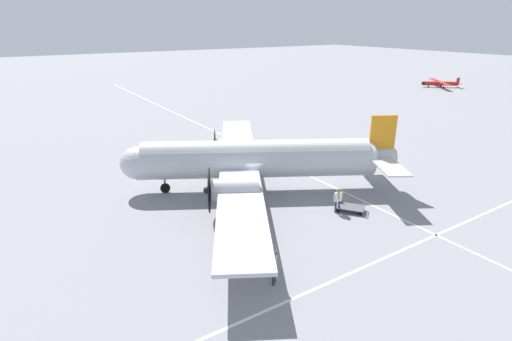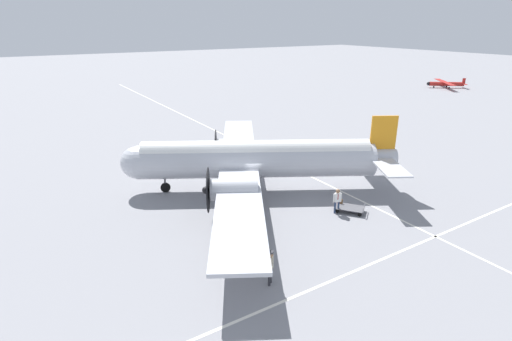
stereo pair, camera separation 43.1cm
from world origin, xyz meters
The scene contains 10 objects.
ground_plane centered at (0.00, 0.00, 0.00)m, with size 300.00×300.00×0.00m, color gray.
apron_line_eastwest centered at (0.00, 5.22, 0.00)m, with size 120.00×0.16×0.01m.
apron_line_northsouth centered at (11.18, 0.00, 0.00)m, with size 0.16×120.00×0.01m.
airliner_main centered at (-0.18, -0.32, 2.43)m, with size 24.52×19.29×5.48m.
crew_foreground centered at (9.82, -5.35, 1.11)m, with size 0.42×0.48×1.76m.
passenger_boarding centered at (5.88, 2.46, 1.02)m, with size 0.31×0.54×1.67m.
suitcase_near_door centered at (5.37, 3.24, 0.31)m, with size 0.36×0.12×0.65m.
suitcase_upright_spare centered at (5.25, 3.23, 0.30)m, with size 0.36×0.18×0.64m.
baggage_cart centered at (6.20, 3.31, 0.28)m, with size 2.15×2.02×0.56m.
light_aircraft_distant centered at (-22.87, 56.30, 0.79)m, with size 7.98×7.04×1.83m.
Camera 1 is at (22.62, -14.60, 11.55)m, focal length 28.00 mm.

